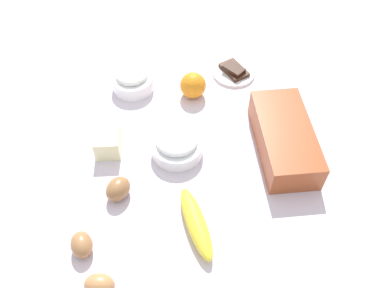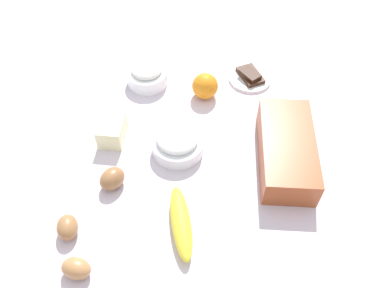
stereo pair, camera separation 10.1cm
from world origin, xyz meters
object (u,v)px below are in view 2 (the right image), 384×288
loaf_pan (287,149)px  egg_near_butter (112,179)px  flour_bowl (147,74)px  sugar_bowl (178,143)px  butter_block (112,130)px  chocolate_plate (250,77)px  egg_loose (76,268)px  orange_fruit (205,86)px  egg_beside_bowl (67,227)px  banana (181,223)px

loaf_pan → egg_near_butter: (0.04, -0.44, -0.02)m
flour_bowl → sugar_bowl: 0.28m
flour_bowl → butter_block: (0.21, -0.10, -0.00)m
butter_block → chocolate_plate: 0.45m
egg_near_butter → chocolate_plate: 0.53m
egg_near_butter → egg_loose: (0.22, -0.07, -0.00)m
flour_bowl → egg_loose: 0.60m
butter_block → orange_fruit: bearing=117.9°
flour_bowl → chocolate_plate: 0.31m
egg_near_butter → egg_loose: 0.23m
flour_bowl → egg_beside_bowl: 0.52m
sugar_bowl → egg_beside_bowl: size_ratio=2.18×
loaf_pan → egg_beside_bowl: bearing=-64.7°
flour_bowl → orange_fruit: orange_fruit is taller
orange_fruit → butter_block: bearing=-62.1°
egg_beside_bowl → flour_bowl: bearing=158.9°
egg_loose → egg_beside_bowl: bearing=-163.8°
egg_near_butter → sugar_bowl: bearing=119.5°
egg_near_butter → egg_beside_bowl: 0.15m
flour_bowl → chocolate_plate: bearing=87.1°
orange_fruit → chocolate_plate: 0.16m
egg_beside_bowl → chocolate_plate: bearing=133.3°
flour_bowl → egg_beside_bowl: (0.49, -0.19, -0.01)m
egg_loose → chocolate_plate: 0.74m
chocolate_plate → sugar_bowl: bearing=-42.9°
banana → egg_near_butter: 0.20m
banana → butter_block: size_ratio=2.11×
flour_bowl → banana: flour_bowl is taller
butter_block → chocolate_plate: (-0.20, 0.41, -0.02)m
loaf_pan → butter_block: bearing=-95.8°
egg_beside_bowl → orange_fruit: bearing=139.4°
flour_bowl → banana: size_ratio=0.65×
butter_block → egg_near_butter: size_ratio=1.36×
egg_beside_bowl → loaf_pan: bearing=106.7°
flour_bowl → sugar_bowl: (0.27, 0.07, 0.00)m
flour_bowl → chocolate_plate: size_ratio=0.95×
orange_fruit → egg_near_butter: (0.29, -0.26, -0.01)m
orange_fruit → sugar_bowl: bearing=-25.1°
egg_beside_bowl → egg_loose: same height
egg_near_butter → egg_beside_bowl: bearing=-38.4°
flour_bowl → egg_beside_bowl: size_ratio=2.00×
egg_near_butter → egg_loose: egg_near_butter is taller
orange_fruit → butter_block: (0.14, -0.26, -0.01)m
butter_block → egg_near_butter: 0.15m
butter_block → egg_loose: 0.37m
loaf_pan → egg_loose: 0.57m
sugar_bowl → egg_loose: bearing=-36.9°
flour_bowl → egg_loose: flour_bowl is taller
banana → orange_fruit: 0.43m
banana → egg_beside_bowl: (-0.01, -0.25, 0.00)m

